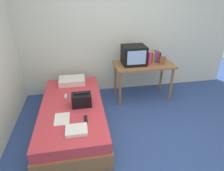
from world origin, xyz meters
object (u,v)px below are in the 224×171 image
book_row (156,56)px  handbag (82,100)px  pillow (72,81)px  tv (134,55)px  picture_frame (162,60)px  water_bottle (150,59)px  folded_towel (77,130)px  bed (73,115)px  remote_silver (66,96)px  magazine (62,119)px  remote_dark (86,119)px  desk (143,68)px

book_row → handbag: 1.78m
pillow → handbag: size_ratio=1.63×
tv → picture_frame: 0.56m
water_bottle → handbag: 1.53m
handbag → folded_towel: size_ratio=1.07×
handbag → folded_towel: handbag is taller
bed → water_bottle: 1.74m
bed → remote_silver: 0.35m
magazine → remote_dark: size_ratio=1.86×
book_row → magazine: 2.20m
book_row → remote_silver: 1.91m
pillow → remote_silver: size_ratio=3.39×
handbag → remote_silver: (-0.26, 0.31, -0.09)m
pillow → remote_dark: size_ratio=3.13×
desk → book_row: size_ratio=5.26×
handbag → magazine: size_ratio=1.03×
picture_frame → folded_towel: (-1.68, -1.28, -0.38)m
handbag → folded_towel: 0.62m
tv → magazine: 1.81m
book_row → pillow: size_ratio=0.45×
water_bottle → remote_silver: (-1.59, -0.37, -0.44)m
handbag → desk: bearing=31.6°
tv → picture_frame: (0.54, -0.12, -0.10)m
bed → book_row: 1.97m
desk → book_row: 0.35m
handbag → bed: bearing=157.1°
picture_frame → folded_towel: picture_frame is taller
handbag → remote_silver: handbag is taller
tv → folded_towel: bearing=-129.0°
folded_towel → remote_silver: bearing=100.6°
desk → pillow: (-1.41, 0.05, -0.18)m
book_row → desk: bearing=-162.4°
water_bottle → pillow: bearing=174.8°
pillow → water_bottle: bearing=-5.2°
tv → water_bottle: 0.31m
folded_towel → desk: bearing=45.7°
book_row → folded_towel: size_ratio=0.79×
remote_silver → folded_towel: folded_towel is taller
pillow → folded_towel: (0.07, -1.43, -0.03)m
picture_frame → handbag: picture_frame is taller
pillow → bed: bearing=-90.1°
bed → handbag: handbag is taller
bed → handbag: (0.16, -0.07, 0.32)m
picture_frame → remote_silver: size_ratio=1.11×
picture_frame → pillow: size_ratio=0.33×
remote_silver → tv: bearing=20.2°
tv → folded_towel: (-1.14, -1.40, -0.48)m
bed → desk: bearing=26.4°
bed → water_bottle: water_bottle is taller
magazine → remote_silver: remote_silver is taller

